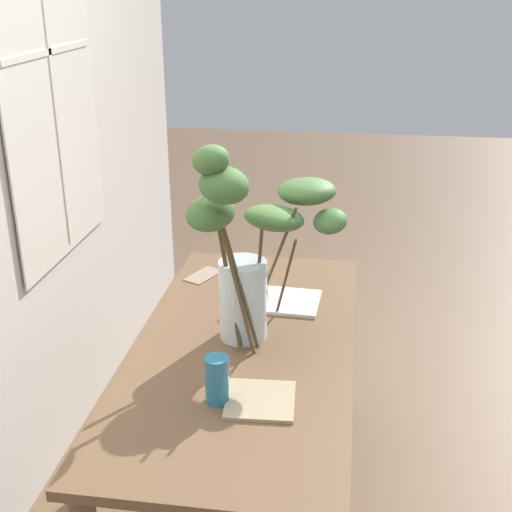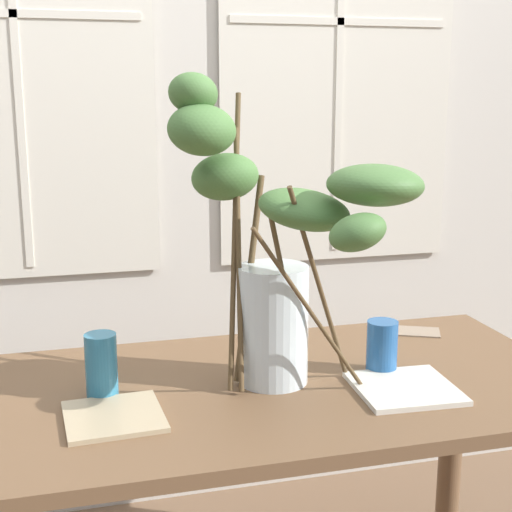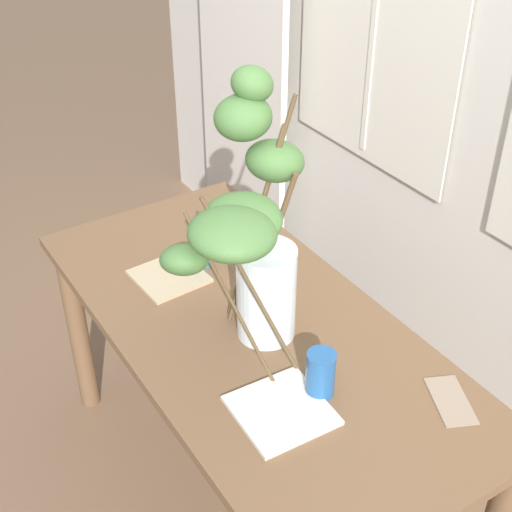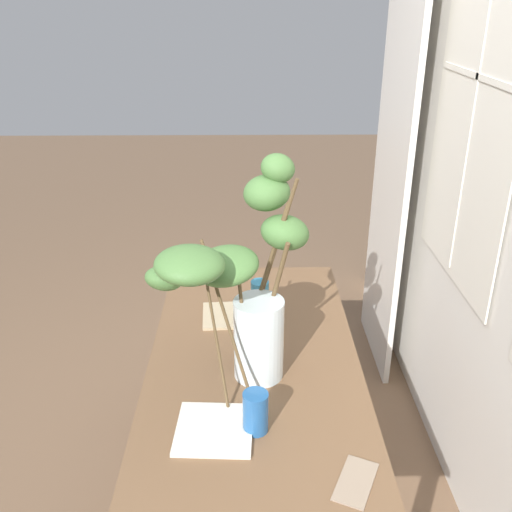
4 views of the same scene
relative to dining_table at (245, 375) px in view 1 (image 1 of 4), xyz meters
The scene contains 7 objects.
dining_table is the anchor object (origin of this frame).
vase_with_branches 0.48m from the dining_table, 25.47° to the right, with size 0.55×0.57×0.74m.
drinking_glass_blue_left 0.40m from the dining_table, behind, with size 0.07×0.07×0.15m, color teal.
drinking_glass_blue_right 0.38m from the dining_table, ahead, with size 0.08×0.08×0.13m, color #235693.
plate_square_left 0.37m from the dining_table, 163.24° to the right, with size 0.20×0.20×0.01m, color tan.
plate_square_right 0.38m from the dining_table, 20.22° to the right, with size 0.23×0.23×0.01m, color silver.
napkin_folded 0.61m from the dining_table, 26.25° to the left, with size 0.17×0.09×0.00m, color gray.
Camera 1 is at (-2.00, -0.33, 1.95)m, focal length 47.36 mm.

